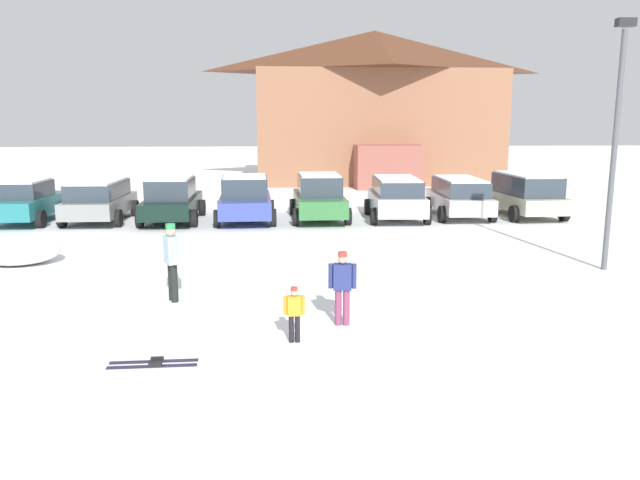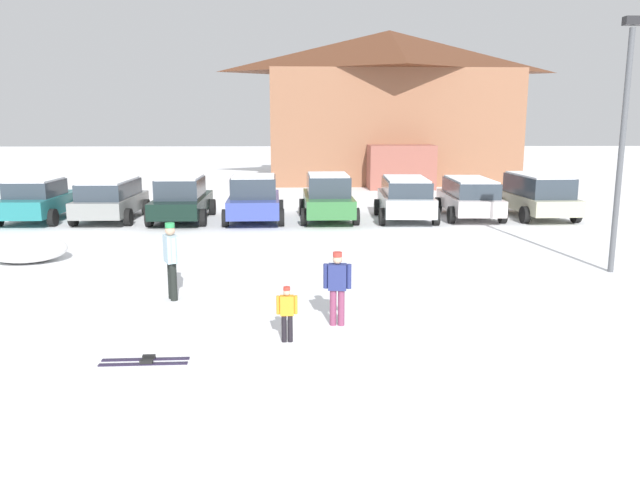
% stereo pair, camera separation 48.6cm
% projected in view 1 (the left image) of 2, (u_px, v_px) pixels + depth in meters
% --- Properties ---
extents(ground, '(160.00, 160.00, 0.00)m').
position_uv_depth(ground, '(414.00, 388.00, 8.98)').
color(ground, white).
extents(ski_lodge, '(15.16, 10.80, 9.09)m').
position_uv_depth(ski_lodge, '(374.00, 106.00, 38.71)').
color(ski_lodge, '#8D5C41').
rests_on(ski_lodge, ground).
extents(parked_teal_hatchback, '(2.19, 4.05, 1.61)m').
position_uv_depth(parked_teal_hatchback, '(25.00, 201.00, 23.11)').
color(parked_teal_hatchback, '#217377').
rests_on(parked_teal_hatchback, ground).
extents(parked_grey_wagon, '(2.20, 4.15, 1.56)m').
position_uv_depth(parked_grey_wagon, '(99.00, 199.00, 23.34)').
color(parked_grey_wagon, gray).
rests_on(parked_grey_wagon, ground).
extents(parked_black_sedan, '(2.20, 4.46, 1.69)m').
position_uv_depth(parked_black_sedan, '(172.00, 199.00, 23.35)').
color(parked_black_sedan, black).
rests_on(parked_black_sedan, ground).
extents(parked_blue_hatchback, '(2.37, 4.21, 1.75)m').
position_uv_depth(parked_blue_hatchback, '(245.00, 199.00, 23.36)').
color(parked_blue_hatchback, '#354495').
rests_on(parked_blue_hatchback, ground).
extents(parked_green_coupe, '(2.22, 4.44, 1.78)m').
position_uv_depth(parked_green_coupe, '(319.00, 197.00, 23.76)').
color(parked_green_coupe, '#326F38').
rests_on(parked_green_coupe, ground).
extents(parked_silver_wagon, '(2.30, 4.09, 1.62)m').
position_uv_depth(parked_silver_wagon, '(396.00, 197.00, 23.82)').
color(parked_silver_wagon, silver).
rests_on(parked_silver_wagon, ground).
extents(parked_white_suv, '(2.19, 4.36, 1.55)m').
position_uv_depth(parked_white_suv, '(459.00, 196.00, 24.43)').
color(parked_white_suv, white).
rests_on(parked_white_suv, ground).
extents(parked_beige_suv, '(2.36, 4.34, 1.71)m').
position_uv_depth(parked_beige_suv, '(525.00, 194.00, 24.54)').
color(parked_beige_suv, '#AFAE91').
rests_on(parked_beige_suv, ground).
extents(skier_adult_in_blue_parka, '(0.39, 0.57, 1.67)m').
position_uv_depth(skier_adult_in_blue_parka, '(172.00, 258.00, 13.12)').
color(skier_adult_in_blue_parka, black).
rests_on(skier_adult_in_blue_parka, ground).
extents(skier_teen_in_navy_coat, '(0.52, 0.23, 1.41)m').
position_uv_depth(skier_teen_in_navy_coat, '(342.00, 284.00, 11.59)').
color(skier_teen_in_navy_coat, '#7C3757').
rests_on(skier_teen_in_navy_coat, ground).
extents(skier_child_in_orange_jacket, '(0.37, 0.15, 0.99)m').
position_uv_depth(skier_child_in_orange_jacket, '(294.00, 311.00, 10.74)').
color(skier_child_in_orange_jacket, black).
rests_on(skier_child_in_orange_jacket, ground).
extents(pair_of_skis, '(1.40, 0.34, 0.08)m').
position_uv_depth(pair_of_skis, '(154.00, 363.00, 9.85)').
color(pair_of_skis, '#221A31').
rests_on(pair_of_skis, ground).
extents(lamp_post, '(0.44, 0.24, 6.18)m').
position_uv_depth(lamp_post, '(616.00, 134.00, 15.41)').
color(lamp_post, '#515459').
rests_on(lamp_post, ground).
extents(plowed_snow_pile, '(2.19, 1.75, 0.69)m').
position_uv_depth(plowed_snow_pile, '(18.00, 251.00, 16.61)').
color(plowed_snow_pile, white).
rests_on(plowed_snow_pile, ground).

